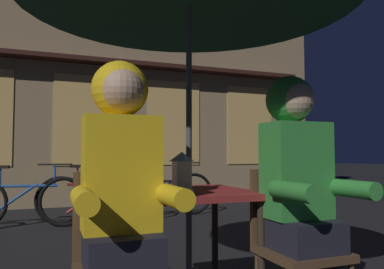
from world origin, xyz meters
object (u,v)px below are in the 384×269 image
(bicycle_fourth, at_px, (164,194))
(person_right_hooded, at_px, (299,175))
(person_left_hooded, at_px, (122,179))
(cafe_table, at_px, (189,207))
(chair_right, at_px, (294,239))
(bicycle_third, at_px, (98,198))
(chair_left, at_px, (119,256))
(bicycle_second, at_px, (23,201))
(lantern, at_px, (182,171))

(bicycle_fourth, bearing_deg, person_right_hooded, -95.72)
(person_left_hooded, bearing_deg, bicycle_fourth, 70.83)
(cafe_table, height_order, chair_right, chair_right)
(person_left_hooded, bearing_deg, bicycle_third, 84.83)
(chair_left, bearing_deg, person_right_hooded, -3.39)
(person_left_hooded, relative_size, bicycle_fourth, 0.83)
(person_left_hooded, bearing_deg, chair_left, 90.00)
(person_left_hooded, xyz_separation_m, bicycle_second, (-0.63, 3.68, -0.50))
(cafe_table, relative_size, lantern, 3.20)
(bicycle_second, bearing_deg, person_right_hooded, -66.65)
(cafe_table, relative_size, bicycle_second, 0.45)
(chair_left, height_order, person_left_hooded, person_left_hooded)
(chair_right, distance_m, bicycle_second, 3.95)
(person_right_hooded, bearing_deg, chair_right, 90.00)
(cafe_table, height_order, person_right_hooded, person_right_hooded)
(chair_right, distance_m, bicycle_fourth, 3.84)
(bicycle_fourth, bearing_deg, chair_left, -109.43)
(chair_right, bearing_deg, bicycle_second, 113.68)
(person_left_hooded, height_order, person_right_hooded, same)
(lantern, xyz_separation_m, chair_left, (-0.41, -0.30, -0.37))
(chair_right, distance_m, bicycle_third, 3.70)
(chair_left, height_order, person_right_hooded, person_right_hooded)
(chair_left, bearing_deg, cafe_table, 37.55)
(chair_right, xyz_separation_m, bicycle_third, (-0.63, 3.64, -0.14))
(bicycle_fourth, bearing_deg, bicycle_second, -174.12)
(person_right_hooded, bearing_deg, cafe_table, 138.43)
(chair_right, relative_size, person_right_hooded, 0.62)
(lantern, distance_m, person_right_hooded, 0.66)
(chair_right, relative_size, person_left_hooded, 0.62)
(bicycle_fourth, bearing_deg, person_left_hooded, -109.17)
(person_right_hooded, bearing_deg, bicycle_second, 113.35)
(lantern, xyz_separation_m, person_left_hooded, (-0.41, -0.36, -0.01))
(cafe_table, bearing_deg, bicycle_second, 108.81)
(chair_right, height_order, bicycle_second, chair_right)
(bicycle_second, bearing_deg, cafe_table, -71.19)
(chair_left, distance_m, person_right_hooded, 1.03)
(chair_left, bearing_deg, person_left_hooded, -90.00)
(bicycle_fourth, bearing_deg, cafe_table, -104.11)
(chair_left, height_order, bicycle_third, chair_left)
(cafe_table, distance_m, person_left_hooded, 0.67)
(bicycle_third, bearing_deg, lantern, -88.69)
(bicycle_second, height_order, bicycle_fourth, same)
(person_left_hooded, distance_m, bicycle_fourth, 4.14)
(person_right_hooded, bearing_deg, lantern, 146.97)
(person_left_hooded, height_order, bicycle_third, person_left_hooded)
(chair_left, bearing_deg, chair_right, 0.00)
(chair_left, xyz_separation_m, bicycle_fourth, (1.35, 3.82, -0.14))
(person_right_hooded, bearing_deg, bicycle_third, 99.59)
(cafe_table, bearing_deg, chair_right, -37.55)
(cafe_table, relative_size, bicycle_fourth, 0.44)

